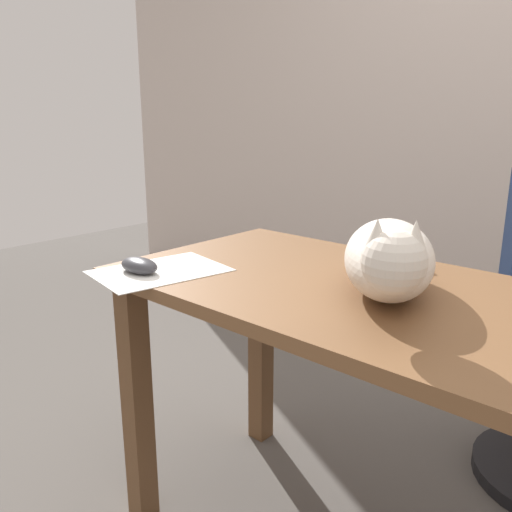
# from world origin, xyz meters

# --- Properties ---
(desk) EXTENTS (1.57, 0.61, 0.71)m
(desk) POSITION_xyz_m (0.00, 0.00, 0.60)
(desk) COLOR brown
(desk) RESTS_ON ground_plane
(cat) EXTENTS (0.35, 0.55, 0.20)m
(cat) POSITION_xyz_m (-0.15, -0.01, 0.79)
(cat) COLOR silver
(cat) RESTS_ON desk
(computer_mouse) EXTENTS (0.11, 0.06, 0.04)m
(computer_mouse) POSITION_xyz_m (-0.67, -0.25, 0.73)
(computer_mouse) COLOR #333338
(computer_mouse) RESTS_ON desk
(paper_sheet) EXTENTS (0.26, 0.33, 0.00)m
(paper_sheet) POSITION_xyz_m (-0.64, -0.21, 0.71)
(paper_sheet) COLOR white
(paper_sheet) RESTS_ON desk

